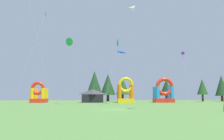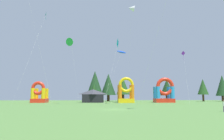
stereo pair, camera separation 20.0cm
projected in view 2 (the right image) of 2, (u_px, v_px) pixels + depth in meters
name	position (u px, v px, depth m)	size (l,w,h in m)	color
ground_plane	(115.00, 110.00, 36.04)	(120.00, 120.00, 0.00)	#5B8C42
kite_white_delta	(131.00, 8.00, 56.34)	(1.61, 9.30, 23.75)	white
kite_teal_diamond	(46.00, 16.00, 57.13)	(4.63, 8.79, 22.22)	#0C7F7A
kite_cyan_diamond	(119.00, 44.00, 48.52)	(3.39, 4.95, 13.49)	#19B7CC
kite_purple_diamond	(184.00, 54.00, 63.32)	(1.28, 6.21, 13.79)	purple
kite_blue_parafoil	(121.00, 52.00, 57.65)	(5.91, 3.32, 13.20)	blue
kite_green_delta	(71.00, 42.00, 57.20)	(3.52, 2.81, 16.27)	green
person_left_edge	(224.00, 105.00, 31.27)	(0.32, 0.32, 1.58)	#724C8C
inflatable_red_slide	(39.00, 95.00, 67.04)	(4.09, 4.93, 6.01)	red
inflatable_orange_dome	(126.00, 93.00, 65.83)	(4.47, 3.61, 7.12)	yellow
inflatable_yellow_castle	(164.00, 93.00, 68.37)	(5.45, 4.54, 7.20)	red
festival_tent	(93.00, 96.00, 68.46)	(6.10, 4.45, 3.82)	black
tree_row_5	(94.00, 90.00, 78.08)	(2.55, 2.55, 6.12)	#4C331E
tree_row_6	(95.00, 83.00, 80.77)	(5.24, 5.24, 10.40)	#4C331E
tree_row_7	(108.00, 84.00, 81.72)	(5.19, 5.19, 9.52)	#4C331E
tree_row_8	(123.00, 86.00, 81.29)	(4.59, 4.59, 8.22)	#4C331E
tree_row_9	(167.00, 87.00, 78.13)	(4.37, 4.37, 7.37)	#4C331E
tree_row_10	(203.00, 87.00, 80.27)	(3.64, 3.64, 7.64)	#4C331E
tree_row_11	(222.00, 86.00, 81.66)	(4.47, 4.47, 9.06)	#4C331E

